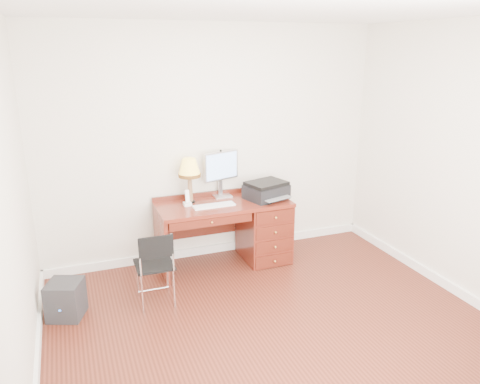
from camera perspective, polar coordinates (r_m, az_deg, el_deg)
name	(u,v)px	position (r m, az deg, el deg)	size (l,w,h in m)	color
ground	(274,327)	(4.43, 4.17, -16.05)	(4.00, 4.00, 0.00)	#3F170E
room_shell	(248,290)	(4.90, 1.02, -11.81)	(4.00, 4.00, 4.00)	silver
desk	(250,227)	(5.50, 1.17, -4.25)	(1.50, 0.67, 0.75)	maroon
monitor	(222,168)	(5.42, -2.25, 2.91)	(0.45, 0.22, 0.53)	silver
keyboard	(214,206)	(5.16, -3.20, -1.66)	(0.47, 0.13, 0.02)	white
mouse_pad	(264,201)	(5.29, 2.90, -1.15)	(0.20, 0.20, 0.04)	black
printer	(266,190)	(5.40, 3.21, 0.22)	(0.53, 0.47, 0.20)	black
leg_lamp	(189,170)	(5.21, -6.19, 2.63)	(0.25, 0.25, 0.51)	black
phone	(187,201)	(5.19, -6.43, -1.11)	(0.08, 0.08, 0.18)	white
pen_cup	(252,193)	(5.46, 1.51, -0.16)	(0.07, 0.07, 0.09)	black
chair	(155,261)	(4.60, -10.31, -8.33)	(0.37, 0.37, 0.77)	black
equipment_box	(66,299)	(4.76, -20.48, -12.16)	(0.30, 0.30, 0.35)	black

